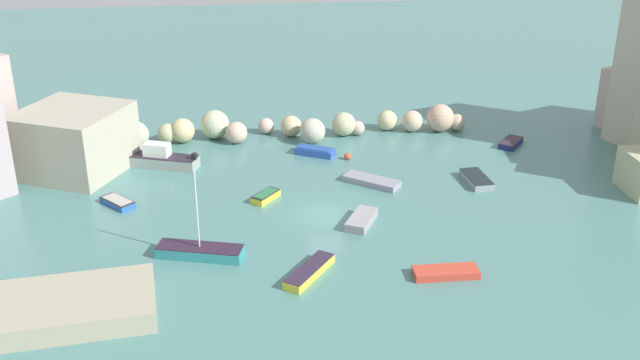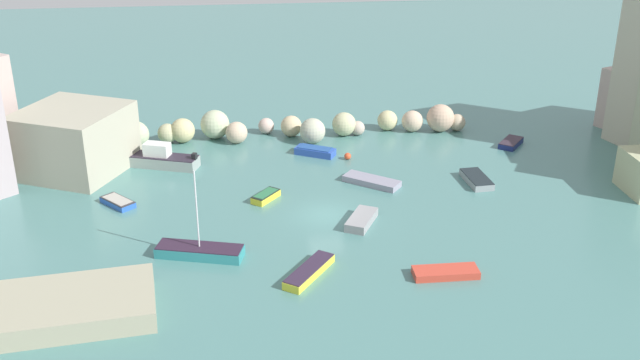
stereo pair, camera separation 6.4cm
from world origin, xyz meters
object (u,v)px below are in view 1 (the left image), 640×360
(channel_buoy, at_px, (348,156))
(moored_boat_4, at_px, (315,151))
(moored_boat_2, at_px, (362,220))
(moored_boat_11, at_px, (511,143))
(moored_boat_3, at_px, (200,251))
(moored_boat_6, at_px, (266,196))
(moored_boat_10, at_px, (309,271))
(moored_boat_8, at_px, (92,299))
(moored_boat_0, at_px, (161,159))
(moored_boat_1, at_px, (476,179))
(moored_boat_9, at_px, (118,202))
(stone_dock, at_px, (65,307))
(moored_boat_5, at_px, (372,181))
(moored_boat_7, at_px, (446,272))

(channel_buoy, bearing_deg, moored_boat_4, 152.72)
(moored_boat_2, bearing_deg, moored_boat_11, -21.88)
(channel_buoy, relative_size, moored_boat_3, 0.10)
(moored_boat_6, bearing_deg, channel_buoy, 173.37)
(moored_boat_4, distance_m, moored_boat_10, 19.77)
(moored_boat_8, bearing_deg, moored_boat_0, -6.79)
(moored_boat_1, height_order, moored_boat_8, moored_boat_8)
(moored_boat_3, distance_m, moored_boat_9, 10.39)
(moored_boat_4, bearing_deg, moored_boat_3, 89.46)
(moored_boat_3, xyz_separation_m, moored_boat_9, (-6.18, 8.35, -0.14))
(moored_boat_4, distance_m, moored_boat_9, 17.37)
(stone_dock, xyz_separation_m, moored_boat_0, (3.61, 21.45, 0.04))
(channel_buoy, height_order, moored_boat_9, channel_buoy)
(moored_boat_8, xyz_separation_m, moored_boat_10, (12.61, 1.72, -0.06))
(moored_boat_6, xyz_separation_m, moored_boat_8, (-10.50, -12.86, 0.05))
(moored_boat_8, height_order, moored_boat_11, moored_boat_8)
(moored_boat_11, bearing_deg, moored_boat_3, -19.38)
(channel_buoy, height_order, moored_boat_5, channel_buoy)
(moored_boat_3, height_order, moored_boat_7, moored_boat_3)
(moored_boat_3, relative_size, moored_boat_9, 2.04)
(moored_boat_7, xyz_separation_m, moored_boat_11, (11.48, 20.83, 0.02))
(stone_dock, relative_size, moored_boat_4, 2.74)
(moored_boat_8, xyz_separation_m, moored_boat_11, (32.32, 21.56, -0.09))
(moored_boat_3, xyz_separation_m, moored_boat_4, (9.17, 16.49, -0.06))
(channel_buoy, bearing_deg, moored_boat_3, -127.80)
(moored_boat_8, height_order, moored_boat_10, moored_boat_8)
(moored_boat_3, distance_m, moored_boat_10, 7.38)
(channel_buoy, xyz_separation_m, moored_boat_2, (-0.78, -11.81, 0.02))
(moored_boat_3, distance_m, moored_boat_6, 9.23)
(moored_boat_0, distance_m, moored_boat_5, 17.31)
(moored_boat_2, bearing_deg, moored_boat_5, 11.25)
(stone_dock, xyz_separation_m, moored_boat_1, (28.17, 15.30, -0.35))
(moored_boat_1, height_order, moored_boat_7, moored_boat_1)
(channel_buoy, distance_m, moored_boat_9, 19.18)
(moored_boat_0, relative_size, moored_boat_10, 1.44)
(stone_dock, xyz_separation_m, moored_boat_9, (0.99, 14.38, -0.38))
(moored_boat_0, bearing_deg, moored_boat_8, 102.53)
(moored_boat_5, relative_size, moored_boat_11, 1.45)
(moored_boat_2, distance_m, moored_boat_7, 8.44)
(moored_boat_2, relative_size, moored_boat_3, 0.61)
(moored_boat_0, bearing_deg, stone_dock, 99.62)
(moored_boat_1, relative_size, moored_boat_6, 1.43)
(moored_boat_3, bearing_deg, moored_boat_5, 53.28)
(moored_boat_1, xyz_separation_m, moored_boat_4, (-11.83, 7.21, 0.05))
(moored_boat_3, xyz_separation_m, moored_boat_5, (12.86, 9.94, -0.15))
(channel_buoy, bearing_deg, moored_boat_7, -80.67)
(moored_boat_1, bearing_deg, moored_boat_6, -89.88)
(moored_boat_2, height_order, moored_boat_8, moored_boat_8)
(stone_dock, height_order, channel_buoy, stone_dock)
(moored_boat_4, relative_size, moored_boat_7, 0.89)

